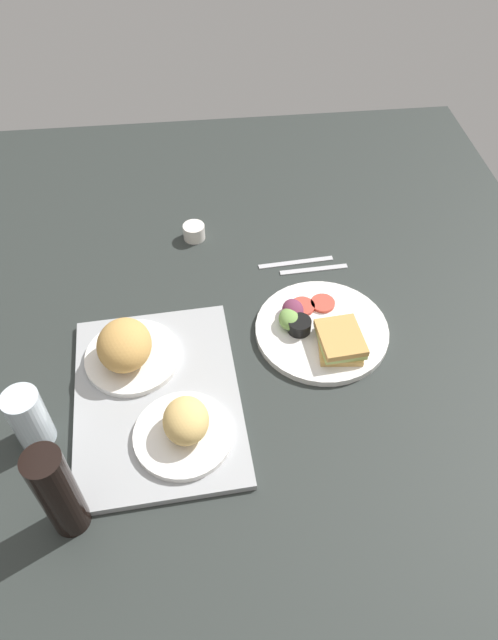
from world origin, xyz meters
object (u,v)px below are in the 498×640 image
Objects in this scene: serving_tray at (158,398)px; knife at (296,262)px; bread_plate_near at (185,427)px; plate_with_salad at (320,329)px; bread_plate_far at (127,349)px; fork at (314,269)px; drinking_glass at (29,418)px; espresso_cup at (194,232)px; soda_bottle at (58,493)px.

serving_tray is 2.37× the size of knife.
bread_plate_near is 38.84cm from plate_with_salad.
fork is (25.13, -44.22, -5.59)cm from bread_plate_far.
drinking_glass reaches higher than plate_with_salad.
plate_with_salad is at bearing -52.41° from bread_plate_near.
espresso_cup is at bearing -20.83° from bread_plate_far.
drinking_glass is 19.74cm from soda_bottle.
plate_with_salad is at bearing -143.75° from espresso_cup.
soda_bottle is (-33.03, 9.25, 5.08)cm from bread_plate_far.
bread_plate_near is 1.12× the size of fork.
espresso_cup is 32.70cm from fork.
espresso_cup reaches higher than serving_tray.
knife is at bearing -39.70° from fork.
serving_tray is 38.74cm from plate_with_salad.
espresso_cup is at bearing -30.89° from fork.
drinking_glass is (-15.54, 17.39, 0.92)cm from bread_plate_far.
serving_tray is 2.24× the size of bread_plate_far.
bread_plate_far is 43.49cm from espresso_cup.
espresso_cup is (36.02, 26.41, 0.34)cm from plate_with_salad.
bread_plate_far is 23.34cm from drinking_glass.
drinking_glass is at bearing 104.86° from serving_tray.
espresso_cup is 0.29× the size of knife.
serving_tray reaches higher than knife.
bread_plate_near is at bearing 50.39° from fork.
knife is (37.55, -34.56, -0.55)cm from serving_tray.
drinking_glass is 0.71× the size of knife.
espresso_cup reaches higher than knife.
plate_with_salad is 20.84cm from fork.
drinking_glass is at bearing 108.68° from plate_with_salad.
plate_with_salad is 2.20× the size of drinking_glass.
knife is at bearing 3.85° from plate_with_salad.
fork is (34.55, -38.56, -0.55)cm from serving_tray.
drinking_glass is at bearing 82.78° from bread_plate_near.
fork is at bearing -48.14° from serving_tray.
bread_plate_far is (19.15, 11.12, 1.32)cm from bread_plate_near.
serving_tray reaches higher than fork.
espresso_cup is at bearing -11.05° from serving_tray.
plate_with_salad is 44.66cm from espresso_cup.
espresso_cup reaches higher than fork.
soda_bottle reaches higher than bread_plate_near.
soda_bottle is 3.90× the size of espresso_cup.
soda_bottle is 1.28× the size of fork.
soda_bottle reaches higher than knife.
plate_with_salad reaches higher than serving_tray.
drinking_glass reaches higher than espresso_cup.
bread_plate_near is 0.64× the size of plate_with_salad.
plate_with_salad is at bearing 89.75° from knife.
drinking_glass is at bearing 30.60° from fork.
fork is at bearing 139.03° from knife.
bread_plate_near is 28.82cm from drinking_glass.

